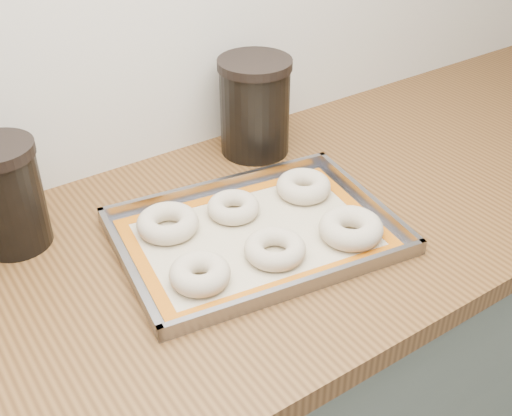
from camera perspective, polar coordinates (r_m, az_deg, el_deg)
countertop at (r=1.09m, az=-4.57°, el=-4.36°), size 3.06×0.68×0.04m
baking_tray at (r=1.09m, az=-0.00°, el=-2.30°), size 0.50×0.39×0.03m
baking_mat at (r=1.10m, az=-0.00°, el=-2.38°), size 0.46×0.35×0.00m
bagel_front_left at (r=0.99m, az=-5.01°, el=-5.84°), size 0.10×0.10×0.04m
bagel_front_mid at (r=1.04m, az=1.70°, el=-3.65°), size 0.11×0.11×0.03m
bagel_front_right at (r=1.09m, az=8.43°, el=-1.79°), size 0.12×0.12×0.04m
bagel_back_left at (r=1.10m, az=-7.85°, el=-1.33°), size 0.14×0.14×0.03m
bagel_back_mid at (r=1.14m, az=-2.03°, el=0.07°), size 0.13×0.13×0.03m
bagel_back_right at (r=1.19m, az=4.25°, el=1.93°), size 0.13×0.13×0.04m
canister_mid at (r=1.11m, az=-21.29°, el=1.03°), size 0.12×0.12×0.19m
canister_right at (r=1.31m, az=-0.11°, el=9.03°), size 0.15×0.15×0.20m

